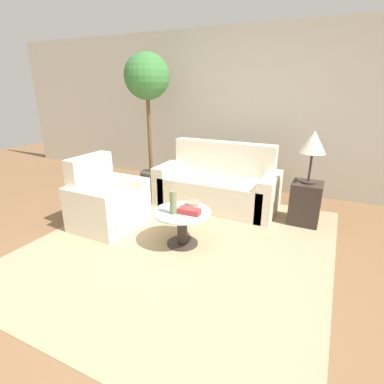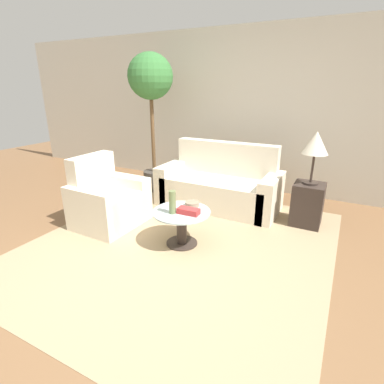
# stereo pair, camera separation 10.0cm
# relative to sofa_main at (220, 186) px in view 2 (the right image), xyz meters

# --- Properties ---
(ground_plane) EXTENTS (14.00, 14.00, 0.00)m
(ground_plane) POSITION_rel_sofa_main_xyz_m (0.01, -1.88, -0.30)
(ground_plane) COLOR brown
(wall_back) EXTENTS (10.00, 0.06, 2.60)m
(wall_back) POSITION_rel_sofa_main_xyz_m (0.01, 1.04, 1.00)
(wall_back) COLOR beige
(wall_back) RESTS_ON ground_plane
(rug) EXTENTS (3.16, 3.44, 0.01)m
(rug) POSITION_rel_sofa_main_xyz_m (0.08, -1.30, -0.29)
(rug) COLOR tan
(rug) RESTS_ON ground_plane
(sofa_main) EXTENTS (1.75, 0.77, 0.92)m
(sofa_main) POSITION_rel_sofa_main_xyz_m (0.00, 0.00, 0.00)
(sofa_main) COLOR beige
(sofa_main) RESTS_ON ground_plane
(armchair) EXTENTS (0.73, 0.86, 0.88)m
(armchair) POSITION_rel_sofa_main_xyz_m (-1.05, -1.27, -0.00)
(armchair) COLOR beige
(armchair) RESTS_ON ground_plane
(coffee_table) EXTENTS (0.64, 0.64, 0.41)m
(coffee_table) POSITION_rel_sofa_main_xyz_m (0.08, -1.30, -0.03)
(coffee_table) COLOR #332823
(coffee_table) RESTS_ON ground_plane
(side_table) EXTENTS (0.37, 0.37, 0.55)m
(side_table) POSITION_rel_sofa_main_xyz_m (1.25, -0.10, -0.02)
(side_table) COLOR #332823
(side_table) RESTS_ON ground_plane
(table_lamp) EXTENTS (0.31, 0.31, 0.65)m
(table_lamp) POSITION_rel_sofa_main_xyz_m (1.25, -0.10, 0.75)
(table_lamp) COLOR #332823
(table_lamp) RESTS_ON side_table
(potted_plant) EXTENTS (0.70, 0.70, 2.19)m
(potted_plant) POSITION_rel_sofa_main_xyz_m (-1.27, 0.14, 1.34)
(potted_plant) COLOR #3D3833
(potted_plant) RESTS_ON ground_plane
(vase) EXTENTS (0.08, 0.08, 0.25)m
(vase) POSITION_rel_sofa_main_xyz_m (0.02, -1.39, 0.24)
(vase) COLOR #6B7A4C
(vase) RESTS_ON coffee_table
(bowl) EXTENTS (0.16, 0.16, 0.05)m
(bowl) POSITION_rel_sofa_main_xyz_m (0.12, -1.12, 0.14)
(bowl) COLOR gray
(bowl) RESTS_ON coffee_table
(book_stack) EXTENTS (0.24, 0.12, 0.06)m
(book_stack) POSITION_rel_sofa_main_xyz_m (0.18, -1.33, 0.14)
(book_stack) COLOR #BC3333
(book_stack) RESTS_ON coffee_table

